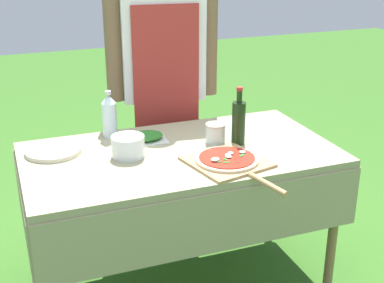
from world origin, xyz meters
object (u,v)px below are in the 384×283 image
(herb_container, at_px, (146,137))
(plate_stack, at_px, (53,150))
(person_cook, at_px, (163,72))
(prep_table, at_px, (180,168))
(sauce_jar, at_px, (215,134))
(water_bottle, at_px, (109,115))
(oil_bottle, at_px, (239,122))
(pizza_on_peel, at_px, (229,161))
(mixing_tub, at_px, (128,146))

(herb_container, bearing_deg, plate_stack, 178.96)
(person_cook, bearing_deg, prep_table, 86.62)
(sauce_jar, bearing_deg, plate_stack, 169.07)
(person_cook, height_order, water_bottle, person_cook)
(herb_container, distance_m, plate_stack, 0.44)
(water_bottle, height_order, sauce_jar, water_bottle)
(sauce_jar, bearing_deg, water_bottle, 150.59)
(person_cook, xyz_separation_m, sauce_jar, (0.09, -0.53, -0.19))
(oil_bottle, bearing_deg, water_bottle, 150.21)
(prep_table, height_order, person_cook, person_cook)
(water_bottle, xyz_separation_m, plate_stack, (-0.29, -0.11, -0.10))
(prep_table, distance_m, person_cook, 0.67)
(water_bottle, relative_size, plate_stack, 0.89)
(herb_container, relative_size, sauce_jar, 2.10)
(pizza_on_peel, distance_m, plate_stack, 0.81)
(prep_table, relative_size, sauce_jar, 15.04)
(mixing_tub, relative_size, plate_stack, 0.57)
(plate_stack, bearing_deg, water_bottle, 21.11)
(oil_bottle, relative_size, sauce_jar, 2.91)
(pizza_on_peel, distance_m, mixing_tub, 0.46)
(water_bottle, distance_m, mixing_tub, 0.28)
(prep_table, height_order, plate_stack, plate_stack)
(oil_bottle, distance_m, water_bottle, 0.64)
(mixing_tub, height_order, plate_stack, mixing_tub)
(oil_bottle, relative_size, plate_stack, 1.07)
(pizza_on_peel, xyz_separation_m, herb_container, (-0.26, 0.40, 0.01))
(oil_bottle, relative_size, water_bottle, 1.20)
(plate_stack, distance_m, sauce_jar, 0.77)
(pizza_on_peel, height_order, plate_stack, pizza_on_peel)
(person_cook, height_order, herb_container, person_cook)
(prep_table, distance_m, herb_container, 0.24)
(herb_container, bearing_deg, oil_bottle, -25.87)
(pizza_on_peel, relative_size, mixing_tub, 3.72)
(mixing_tub, xyz_separation_m, sauce_jar, (0.44, 0.02, -0.01))
(prep_table, height_order, herb_container, herb_container)
(prep_table, xyz_separation_m, mixing_tub, (-0.24, 0.03, 0.13))
(pizza_on_peel, distance_m, oil_bottle, 0.27)
(herb_container, bearing_deg, prep_table, -59.23)
(prep_table, relative_size, water_bottle, 6.22)
(person_cook, height_order, oil_bottle, person_cook)
(pizza_on_peel, distance_m, water_bottle, 0.67)
(water_bottle, distance_m, sauce_jar, 0.53)
(water_bottle, relative_size, sauce_jar, 2.42)
(plate_stack, bearing_deg, herb_container, -1.04)
(water_bottle, relative_size, mixing_tub, 1.55)
(oil_bottle, bearing_deg, pizza_on_peel, -124.72)
(water_bottle, height_order, plate_stack, water_bottle)
(prep_table, height_order, mixing_tub, mixing_tub)
(water_bottle, relative_size, herb_container, 1.15)
(prep_table, bearing_deg, person_cook, 79.57)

